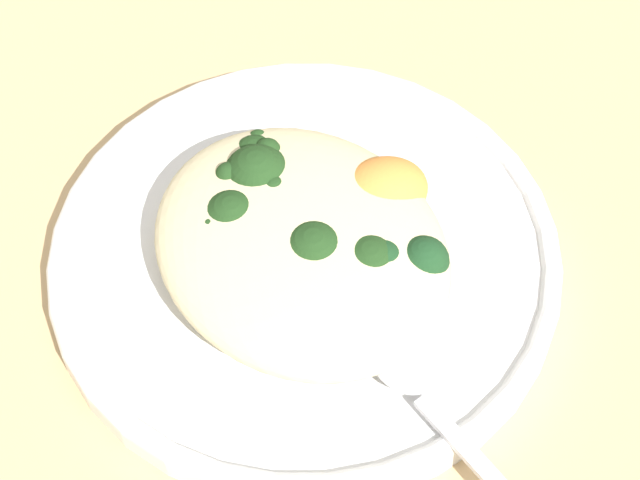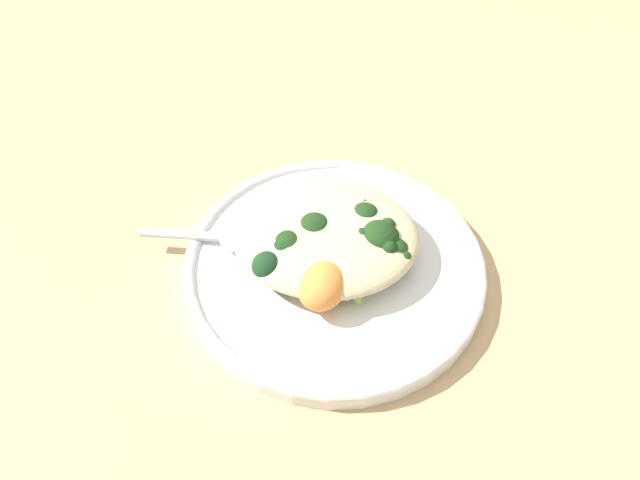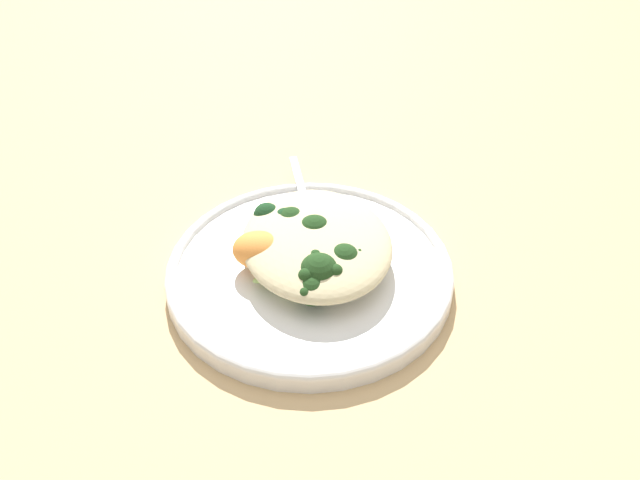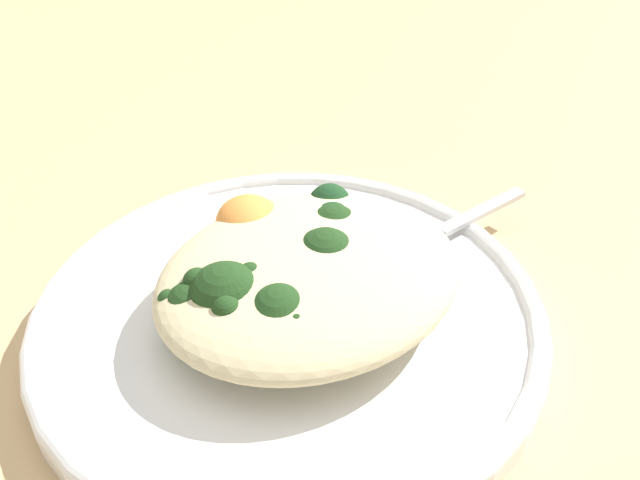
{
  "view_description": "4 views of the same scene",
  "coord_description": "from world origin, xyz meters",
  "views": [
    {
      "loc": [
        -0.26,
        0.2,
        0.52
      ],
      "look_at": [
        -0.01,
        -0.01,
        0.05
      ],
      "focal_mm": 60.0,
      "sensor_mm": 36.0,
      "label": 1
    },
    {
      "loc": [
        0.01,
        -0.32,
        0.4
      ],
      "look_at": [
        -0.01,
        -0.0,
        0.03
      ],
      "focal_mm": 28.0,
      "sensor_mm": 36.0,
      "label": 2
    },
    {
      "loc": [
        0.48,
        -0.1,
        0.45
      ],
      "look_at": [
        -0.0,
        0.0,
        0.04
      ],
      "focal_mm": 35.0,
      "sensor_mm": 36.0,
      "label": 3
    },
    {
      "loc": [
        0.17,
        0.21,
        0.26
      ],
      "look_at": [
        -0.01,
        -0.0,
        0.06
      ],
      "focal_mm": 35.0,
      "sensor_mm": 36.0,
      "label": 4
    }
  ],
  "objects": [
    {
      "name": "ground_plane",
      "position": [
        0.0,
        0.0,
        0.0
      ],
      "size": [
        4.0,
        4.0,
        0.0
      ],
      "primitive_type": "plane",
      "color": "tan"
    },
    {
      "name": "broccoli_stalk_5",
      "position": [
        -0.02,
        -0.03,
        0.04
      ],
      "size": [
        0.1,
        0.06,
        0.04
      ],
      "rotation": [
        0.0,
        0.0,
        2.72
      ],
      "color": "#9EBC66",
      "rests_on": "plate"
    },
    {
      "name": "quinoa_mound",
      "position": [
        0.0,
        -0.0,
        0.04
      ],
      "size": [
        0.18,
        0.15,
        0.04
      ],
      "primitive_type": "ellipsoid",
      "color": "beige",
      "rests_on": "plate"
    },
    {
      "name": "broccoli_stalk_2",
      "position": [
        0.03,
        0.01,
        0.04
      ],
      "size": [
        0.04,
        0.11,
        0.04
      ],
      "rotation": [
        0.0,
        0.0,
        1.41
      ],
      "color": "#9EBC66",
      "rests_on": "plate"
    },
    {
      "name": "broccoli_stalk_0",
      "position": [
        0.06,
        -0.02,
        0.04
      ],
      "size": [
        0.07,
        0.06,
        0.03
      ],
      "rotation": [
        0.0,
        0.0,
        0.63
      ],
      "color": "#9EBC66",
      "rests_on": "plate"
    },
    {
      "name": "kale_tuft",
      "position": [
        -0.04,
        -0.04,
        0.04
      ],
      "size": [
        0.05,
        0.05,
        0.03
      ],
      "color": "#193D1E",
      "rests_on": "plate"
    },
    {
      "name": "sweet_potato_chunk_0",
      "position": [
        -0.01,
        -0.03,
        0.04
      ],
      "size": [
        0.07,
        0.07,
        0.03
      ],
      "primitive_type": "ellipsoid",
      "rotation": [
        0.0,
        0.0,
        3.77
      ],
      "color": "orange",
      "rests_on": "plate"
    },
    {
      "name": "broccoli_stalk_3",
      "position": [
        0.01,
        -0.01,
        0.03
      ],
      "size": [
        0.04,
        0.09,
        0.03
      ],
      "rotation": [
        0.0,
        0.0,
        1.89
      ],
      "color": "#9EBC66",
      "rests_on": "plate"
    },
    {
      "name": "broccoli_stalk_4",
      "position": [
        -0.01,
        -0.0,
        0.04
      ],
      "size": [
        0.07,
        0.08,
        0.04
      ],
      "rotation": [
        0.0,
        0.0,
        2.2
      ],
      "color": "#9EBC66",
      "rests_on": "plate"
    },
    {
      "name": "plate",
      "position": [
        0.01,
        -0.01,
        0.01
      ],
      "size": [
        0.3,
        0.3,
        0.02
      ],
      "color": "white",
      "rests_on": "ground_plane"
    },
    {
      "name": "spoon",
      "position": [
        -0.1,
        0.01,
        0.03
      ],
      "size": [
        0.13,
        0.03,
        0.01
      ],
      "rotation": [
        0.0,
        0.0,
        3.11
      ],
      "color": "silver",
      "rests_on": "plate"
    },
    {
      "name": "broccoli_stalk_1",
      "position": [
        0.05,
        -0.01,
        0.04
      ],
      "size": [
        0.06,
        0.08,
        0.04
      ],
      "rotation": [
        0.0,
        0.0,
        1.0
      ],
      "color": "#9EBC66",
      "rests_on": "plate"
    },
    {
      "name": "sweet_potato_chunk_1",
      "position": [
        -0.0,
        -0.06,
        0.04
      ],
      "size": [
        0.06,
        0.07,
        0.04
      ],
      "primitive_type": "ellipsoid",
      "rotation": [
        0.0,
        0.0,
        1.25
      ],
      "color": "orange",
      "rests_on": "plate"
    }
  ]
}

